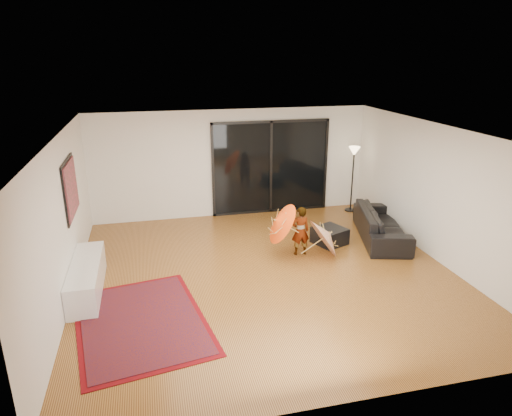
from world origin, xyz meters
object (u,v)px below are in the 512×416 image
object	(u,v)px
media_console	(87,278)
sofa	(381,224)
ottoman	(330,236)
child	(300,231)

from	to	relation	value
media_console	sofa	bearing A→B (deg)	9.19
media_console	ottoman	xyz separation A→B (m)	(4.96, 1.02, -0.09)
media_console	sofa	distance (m)	6.28
ottoman	child	distance (m)	0.97
ottoman	child	bearing A→B (deg)	-154.50
media_console	child	size ratio (longest dim) A/B	1.87
sofa	ottoman	xyz separation A→B (m)	(-1.24, 0.00, -0.16)
sofa	media_console	bearing A→B (deg)	115.27
child	sofa	bearing A→B (deg)	-169.17
media_console	sofa	xyz separation A→B (m)	(6.20, 1.02, 0.06)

